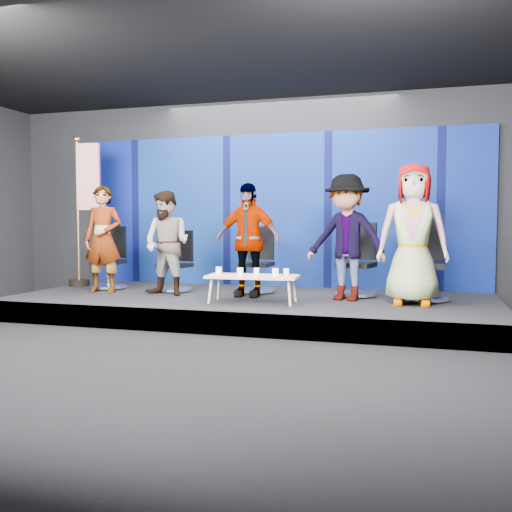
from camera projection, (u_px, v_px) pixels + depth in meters
The scene contains 21 objects.
ground at pixel (183, 353), 6.08m from camera, with size 10.00×10.00×0.00m, color black.
room_walls at pixel (181, 123), 5.93m from camera, with size 10.02×8.02×3.51m.
riser at pixel (252, 306), 8.46m from camera, with size 7.00×3.00×0.30m, color black.
backdrop at pixel (277, 210), 9.76m from camera, with size 7.00×0.08×2.60m, color #081066.
chair_a at pixel (110, 268), 9.42m from camera, with size 0.63×0.63×1.03m.
panelist_a at pixel (103, 239), 8.89m from camera, with size 0.61×0.40×1.67m, color black.
chair_b at pixel (176, 271), 9.04m from camera, with size 0.64×0.64×0.97m.
panelist_b at pixel (167, 243), 8.52m from camera, with size 0.76×0.59×1.57m, color black.
chair_c at pixel (257, 271), 8.90m from camera, with size 0.60×0.60×1.03m.
panelist_c at pixel (247, 240), 8.39m from camera, with size 0.98×0.41×1.67m, color black.
chair_d at pixel (357, 272), 8.45m from camera, with size 0.73×0.73×1.09m.
panelist_d at pixel (346, 238), 7.97m from camera, with size 1.14×0.66×1.77m, color black.
chair_e at pixel (426, 274), 7.96m from camera, with size 0.66×0.66×1.16m.
panelist_e at pixel (413, 234), 7.52m from camera, with size 0.92×0.60×1.88m, color black.
coffee_table at pixel (253, 277), 7.74m from camera, with size 1.27×0.61×0.38m.
mug_a at pixel (219, 270), 7.88m from camera, with size 0.09×0.09×0.10m, color white.
mug_b at pixel (240, 271), 7.74m from camera, with size 0.08×0.08×0.10m, color white.
mug_c at pixel (257, 271), 7.82m from camera, with size 0.08×0.08×0.09m, color white.
mug_d at pixel (275, 272), 7.62m from camera, with size 0.09×0.09×0.10m, color white.
mug_e at pixel (286, 272), 7.72m from camera, with size 0.08×0.08×0.09m, color white.
flag_stand at pixel (84, 207), 9.70m from camera, with size 0.59×0.34×2.56m.
Camera 1 is at (2.48, -5.52, 1.40)m, focal length 40.00 mm.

